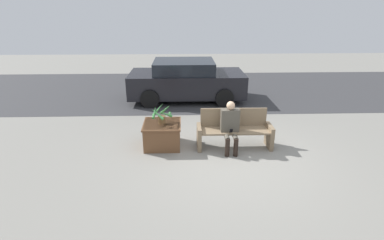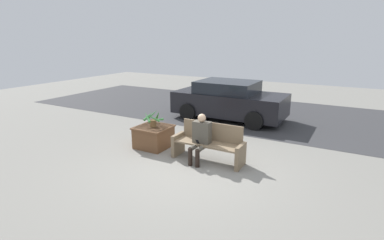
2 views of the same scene
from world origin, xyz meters
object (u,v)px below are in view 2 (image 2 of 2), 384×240
(person_seated, at_px, (201,136))
(planter_box, at_px, (154,136))
(bench, at_px, (209,143))
(potted_plant, at_px, (153,119))
(parked_car, at_px, (229,100))

(person_seated, height_order, planter_box, person_seated)
(bench, distance_m, person_seated, 0.31)
(person_seated, distance_m, planter_box, 1.63)
(bench, xyz_separation_m, planter_box, (-1.70, 0.09, -0.11))
(person_seated, xyz_separation_m, potted_plant, (-1.57, 0.26, 0.15))
(planter_box, relative_size, potted_plant, 1.72)
(potted_plant, height_order, parked_car, parked_car)
(bench, xyz_separation_m, parked_car, (-1.07, 3.85, 0.27))
(person_seated, distance_m, parked_car, 4.14)
(parked_car, bearing_deg, person_seated, -76.84)
(person_seated, xyz_separation_m, planter_box, (-1.57, 0.27, -0.33))
(planter_box, xyz_separation_m, parked_car, (0.63, 3.76, 0.38))
(person_seated, relative_size, potted_plant, 2.27)
(potted_plant, distance_m, parked_car, 3.82)
(bench, relative_size, parked_car, 0.44)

